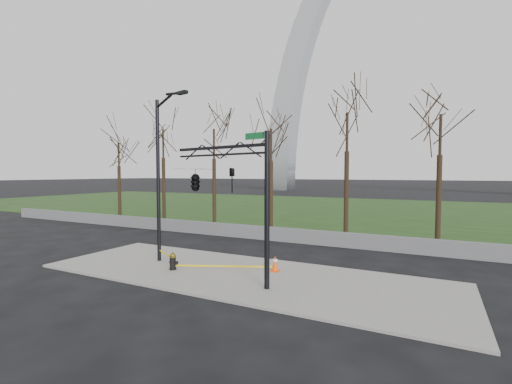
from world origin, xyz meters
The scene contains 11 objects.
ground centered at (0.00, 0.00, 0.00)m, with size 500.00×500.00×0.00m, color black.
sidewalk centered at (0.00, 0.00, 0.05)m, with size 18.00×6.00×0.10m, color gray.
grass_strip centered at (0.00, 30.00, 0.03)m, with size 120.00×40.00×0.06m, color #213714.
guardrail centered at (0.00, 8.00, 0.45)m, with size 60.00×0.30×0.90m, color #59595B.
gateway_arch centered at (0.00, 75.00, 32.50)m, with size 66.00×6.00×65.00m, color #B1B3B8, non-canonical shape.
tree_row centered at (1.94, 12.00, 4.69)m, with size 49.87×4.00×9.38m.
fire_hydrant centered at (-2.96, -0.82, 0.47)m, with size 0.50×0.32×0.80m.
traffic_cone centered at (1.25, 1.02, 0.45)m, with size 0.38×0.38×0.70m.
street_light centered at (-4.45, 0.11, 4.69)m, with size 2.35×0.77×8.21m.
traffic_signal_mast centered at (-1.24, -0.57, 4.15)m, with size 5.00×2.54×6.00m.
caution_tape centered at (-1.75, -0.02, 0.39)m, with size 5.92×1.85×0.41m.
Camera 1 is at (7.52, -13.11, 4.43)m, focal length 24.81 mm.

